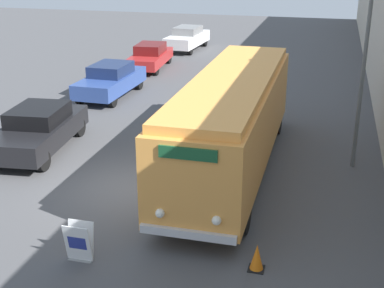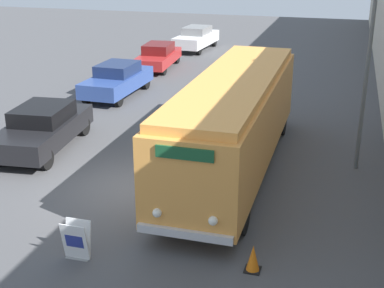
{
  "view_description": "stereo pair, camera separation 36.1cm",
  "coord_description": "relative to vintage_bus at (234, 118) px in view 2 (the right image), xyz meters",
  "views": [
    {
      "loc": [
        5.35,
        -13.5,
        6.84
      ],
      "look_at": [
        1.94,
        -0.55,
        1.76
      ],
      "focal_mm": 50.0,
      "sensor_mm": 36.0,
      "label": 1
    },
    {
      "loc": [
        5.7,
        -13.41,
        6.84
      ],
      "look_at": [
        1.94,
        -0.55,
        1.76
      ],
      "focal_mm": 50.0,
      "sensor_mm": 36.0,
      "label": 2
    }
  ],
  "objects": [
    {
      "name": "streetlamp",
      "position": [
        3.79,
        1.25,
        2.26
      ],
      "size": [
        0.36,
        0.36,
        6.12
      ],
      "color": "#595E60",
      "rests_on": "ground_plane"
    },
    {
      "name": "ground_plane",
      "position": [
        -2.54,
        -2.06,
        -1.73
      ],
      "size": [
        80.0,
        80.0,
        0.0
      ],
      "primitive_type": "plane",
      "color": "#4C4C4F"
    },
    {
      "name": "parked_car_near",
      "position": [
        -6.77,
        -0.04,
        -0.94
      ],
      "size": [
        2.41,
        4.89,
        1.54
      ],
      "rotation": [
        0.0,
        0.0,
        0.1
      ],
      "color": "black",
      "rests_on": "ground_plane"
    },
    {
      "name": "parked_car_distant",
      "position": [
        -6.69,
        19.26,
        -0.93
      ],
      "size": [
        2.08,
        4.74,
        1.53
      ],
      "rotation": [
        0.0,
        0.0,
        -0.07
      ],
      "color": "black",
      "rests_on": "ground_plane"
    },
    {
      "name": "parked_car_far",
      "position": [
        -7.25,
        13.21,
        -1.02
      ],
      "size": [
        2.02,
        4.61,
        1.41
      ],
      "rotation": [
        0.0,
        0.0,
        0.07
      ],
      "color": "black",
      "rests_on": "ground_plane"
    },
    {
      "name": "sign_board",
      "position": [
        -2.35,
        -6.02,
        -1.28
      ],
      "size": [
        0.63,
        0.35,
        0.93
      ],
      "color": "gray",
      "rests_on": "ground_plane"
    },
    {
      "name": "traffic_cone",
      "position": [
        1.61,
        -5.38,
        -1.43
      ],
      "size": [
        0.36,
        0.36,
        0.63
      ],
      "color": "black",
      "rests_on": "ground_plane"
    },
    {
      "name": "vintage_bus",
      "position": [
        0.0,
        0.0,
        0.0
      ],
      "size": [
        2.41,
        10.6,
        3.05
      ],
      "color": "black",
      "rests_on": "ground_plane"
    },
    {
      "name": "parked_car_mid",
      "position": [
        -7.1,
        7.1,
        -0.95
      ],
      "size": [
        1.94,
        4.62,
        1.54
      ],
      "rotation": [
        0.0,
        0.0,
        -0.02
      ],
      "color": "black",
      "rests_on": "ground_plane"
    }
  ]
}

